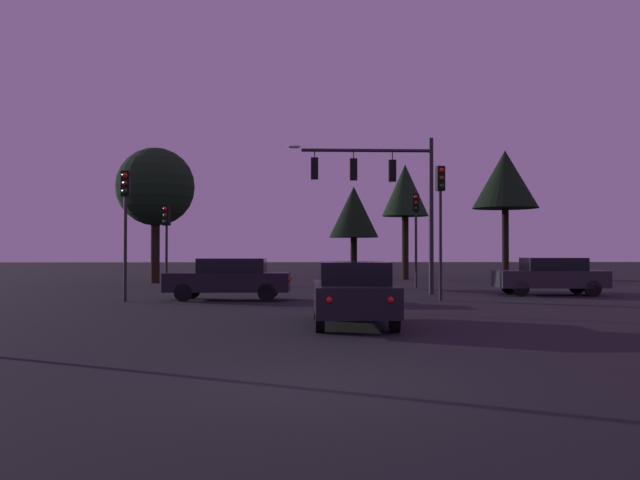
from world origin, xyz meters
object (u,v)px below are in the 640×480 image
object	(u,v)px
tree_left_far	(354,212)
car_crossing_right	(229,278)
traffic_light_median	(125,209)
tree_right_cluster	(155,187)
traffic_light_far_side	(416,221)
car_nearside_lane	(353,292)
traffic_light_corner_right	(440,206)
car_crossing_left	(551,276)
tree_center_horizon	(405,192)
traffic_signal_mast_arm	(385,184)
traffic_light_corner_left	(166,230)
tree_behind_sign	(505,180)

from	to	relation	value
tree_left_far	car_crossing_right	bearing A→B (deg)	-106.19
traffic_light_median	tree_right_cluster	size ratio (longest dim) A/B	0.61
traffic_light_far_side	tree_left_far	distance (m)	16.54
car_nearside_lane	traffic_light_median	bearing A→B (deg)	131.63
traffic_light_corner_right	car_crossing_right	size ratio (longest dim) A/B	1.05
traffic_light_corner_right	car_nearside_lane	xyz separation A→B (m)	(-4.00, -8.19, -2.62)
car_crossing_left	car_crossing_right	distance (m)	12.97
traffic_light_median	tree_center_horizon	size ratio (longest dim) A/B	0.63
car_crossing_right	tree_center_horizon	size ratio (longest dim) A/B	0.63
car_nearside_lane	car_crossing_left	distance (m)	14.26
car_crossing_right	traffic_light_corner_right	bearing A→B (deg)	-4.86
traffic_light_far_side	traffic_light_corner_right	bearing A→B (deg)	-94.90
traffic_signal_mast_arm	car_nearside_lane	world-z (taller)	traffic_signal_mast_arm
traffic_signal_mast_arm	traffic_light_corner_right	distance (m)	4.15
car_nearside_lane	traffic_signal_mast_arm	bearing A→B (deg)	78.03
traffic_light_corner_right	tree_right_cluster	world-z (taller)	tree_right_cluster
car_nearside_lane	tree_left_far	world-z (taller)	tree_left_far
car_nearside_lane	tree_right_cluster	bearing A→B (deg)	111.48
traffic_light_corner_right	tree_center_horizon	bearing A→B (deg)	83.78
traffic_light_corner_left	tree_behind_sign	world-z (taller)	tree_behind_sign
traffic_light_median	tree_center_horizon	distance (m)	23.27
traffic_light_median	car_crossing_right	xyz separation A→B (m)	(3.60, 0.67, -2.47)
traffic_signal_mast_arm	car_nearside_lane	size ratio (longest dim) A/B	1.45
tree_left_far	car_crossing_left	bearing A→B (deg)	-75.28
traffic_light_corner_right	car_crossing_left	distance (m)	6.40
traffic_light_median	tree_behind_sign	size ratio (longest dim) A/B	0.61
traffic_light_corner_right	tree_behind_sign	world-z (taller)	tree_behind_sign
tree_behind_sign	tree_center_horizon	bearing A→B (deg)	133.83
traffic_light_median	car_nearside_lane	size ratio (longest dim) A/B	1.03
tree_behind_sign	tree_center_horizon	xyz separation A→B (m)	(-4.85, 5.05, -0.23)
traffic_light_far_side	car_nearside_lane	bearing A→B (deg)	-105.91
car_nearside_lane	tree_center_horizon	world-z (taller)	tree_center_horizon
car_crossing_left	car_nearside_lane	bearing A→B (deg)	-129.85
traffic_light_corner_right	traffic_light_median	distance (m)	11.26
traffic_light_corner_left	car_crossing_left	size ratio (longest dim) A/B	0.86
car_crossing_right	car_crossing_left	bearing A→B (deg)	9.37
car_crossing_right	traffic_light_median	bearing A→B (deg)	-169.40
traffic_light_far_side	car_nearside_lane	xyz separation A→B (m)	(-4.72, -16.55, -2.44)
car_nearside_lane	car_crossing_left	xyz separation A→B (m)	(9.14, 10.95, 0.00)
traffic_light_corner_right	traffic_light_far_side	distance (m)	8.40
tree_behind_sign	tree_left_far	distance (m)	13.35
traffic_signal_mast_arm	tree_right_cluster	size ratio (longest dim) A/B	0.85
traffic_light_median	car_nearside_lane	xyz separation A→B (m)	(7.26, -8.17, -2.47)
traffic_light_corner_left	tree_right_cluster	xyz separation A→B (m)	(-2.07, 8.52, 2.67)
traffic_light_far_side	car_nearside_lane	size ratio (longest dim) A/B	1.02
car_crossing_right	tree_center_horizon	world-z (taller)	tree_center_horizon
car_crossing_left	traffic_light_median	bearing A→B (deg)	-170.36
car_nearside_lane	traffic_light_corner_left	bearing A→B (deg)	115.84
car_crossing_left	tree_behind_sign	xyz separation A→B (m)	(1.77, 11.09, 5.05)
car_nearside_lane	car_crossing_right	world-z (taller)	same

